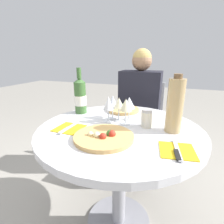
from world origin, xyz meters
TOP-DOWN VIEW (x-y plane):
  - ground_plane at (0.00, 0.00)m, footprint 12.00×12.00m
  - dining_table at (0.00, 0.00)m, footprint 0.95×0.95m
  - chair_behind_diner at (-0.03, 0.81)m, footprint 0.42×0.42m
  - seated_diner at (-0.03, 0.66)m, footprint 0.38×0.48m
  - pizza_large at (-0.03, -0.17)m, footprint 0.30×0.30m
  - pizza_small_far at (-0.07, 0.31)m, footprint 0.24×0.24m
  - wine_bottle at (-0.35, 0.16)m, footprint 0.08×0.08m
  - tall_carafe at (0.29, 0.04)m, footprint 0.09×0.09m
  - sugar_shaker at (0.15, 0.06)m, footprint 0.07×0.07m
  - wine_glass_center at (-0.04, 0.10)m, footprint 0.07×0.07m
  - wine_glass_front_right at (0.02, 0.06)m, footprint 0.07×0.07m
  - wine_glass_back_left at (-0.10, 0.14)m, footprint 0.08×0.08m
  - wine_glass_front_left at (-0.10, 0.06)m, footprint 0.07×0.07m
  - wine_glass_back_right at (0.02, 0.14)m, footprint 0.08×0.08m
  - place_setting_left at (-0.27, -0.12)m, footprint 0.15×0.19m
  - place_setting_right at (0.32, -0.18)m, footprint 0.17×0.19m

SIDE VIEW (x-z plane):
  - ground_plane at x=0.00m, z-range 0.00..0.00m
  - chair_behind_diner at x=-0.03m, z-range 0.00..0.87m
  - seated_diner at x=-0.03m, z-range -0.07..1.13m
  - dining_table at x=0.00m, z-range 0.23..0.95m
  - place_setting_left at x=-0.27m, z-range 0.73..0.74m
  - place_setting_right at x=0.32m, z-range 0.73..0.74m
  - pizza_large at x=-0.03m, z-range 0.72..0.76m
  - pizza_small_far at x=-0.07m, z-range 0.72..0.76m
  - sugar_shaker at x=0.15m, z-range 0.73..0.83m
  - wine_glass_back_left at x=-0.10m, z-range 0.76..0.91m
  - wine_glass_back_right at x=0.02m, z-range 0.76..0.92m
  - wine_glass_center at x=-0.04m, z-range 0.77..0.92m
  - wine_glass_front_left at x=-0.10m, z-range 0.76..0.93m
  - wine_glass_front_right at x=0.02m, z-range 0.77..0.93m
  - wine_bottle at x=-0.35m, z-range 0.69..1.01m
  - tall_carafe at x=0.29m, z-range 0.72..1.03m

